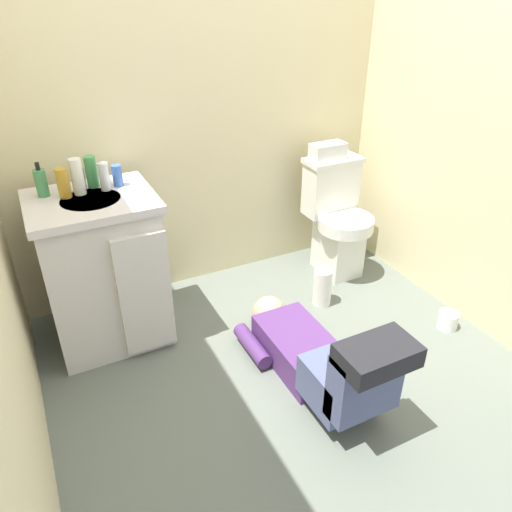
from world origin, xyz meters
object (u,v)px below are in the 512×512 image
tissue_box (328,151)px  bottle_white (77,177)px  vanity_cabinet (104,270)px  person_plumber (319,357)px  toilet (337,219)px  soap_dispenser (41,182)px  bottle_green (91,172)px  paper_towel_roll (322,287)px  bottle_blue (117,176)px  toilet_paper_roll (448,320)px  faucet (83,178)px  bottle_amber (63,183)px  bottle_clear (104,177)px

tissue_box → bottle_white: (-1.48, -0.07, 0.11)m
vanity_cabinet → person_plumber: vanity_cabinet is taller
toilet → bottle_white: size_ratio=4.27×
person_plumber → soap_dispenser: soap_dispenser is taller
bottle_green → soap_dispenser: bearing=-176.8°
person_plumber → soap_dispenser: bearing=135.7°
toilet → paper_towel_roll: 0.50m
bottle_blue → toilet_paper_roll: bearing=-29.8°
tissue_box → soap_dispenser: soap_dispenser is taller
faucet → tissue_box: 1.45m
bottle_green → toilet_paper_roll: bearing=-29.2°
bottle_green → paper_towel_roll: bottle_green is taller
vanity_cabinet → tissue_box: 1.50m
person_plumber → bottle_amber: size_ratio=7.47×
tissue_box → bottle_white: bottle_white is taller
faucet → tissue_box: (1.45, -0.01, -0.07)m
bottle_blue → toilet_paper_roll: (1.54, -0.88, -0.82)m
bottle_green → toilet_paper_roll: bottle_green is taller
vanity_cabinet → paper_towel_roll: vanity_cabinet is taller
toilet → faucet: (-1.50, 0.10, 0.50)m
faucet → toilet_paper_roll: 2.11m
toilet → bottle_amber: size_ratio=5.26×
bottle_white → paper_towel_roll: bearing=-15.7°
bottle_blue → paper_towel_roll: (1.03, -0.37, -0.76)m
soap_dispenser → paper_towel_roll: (1.39, -0.40, -0.77)m
bottle_amber → bottle_green: bottle_green is taller
tissue_box → bottle_blue: 1.29m
bottle_amber → toilet_paper_roll: size_ratio=1.30×
person_plumber → bottle_clear: 1.35m
vanity_cabinet → bottle_green: (0.04, 0.14, 0.48)m
tissue_box → bottle_amber: 1.55m
vanity_cabinet → soap_dispenser: (-0.19, 0.13, 0.47)m
bottle_amber → toilet_paper_roll: 2.16m
bottle_blue → bottle_amber: bearing=-172.3°
toilet → bottle_blue: bearing=178.0°
paper_towel_roll → person_plumber: bearing=-124.9°
bottle_green → toilet: bearing=-3.5°
toilet → tissue_box: size_ratio=3.41×
soap_dispenser → bottle_amber: 0.11m
bottle_amber → paper_towel_roll: 1.54m
toilet → tissue_box: 0.44m
person_plumber → bottle_white: size_ratio=6.07×
toilet_paper_roll → bottle_green: bearing=150.8°
faucet → bottle_blue: size_ratio=0.93×
paper_towel_roll → toilet: bearing=46.8°
paper_towel_roll → tissue_box: bearing=58.1°
vanity_cabinet → person_plumber: 1.18m
bottle_white → paper_towel_roll: (1.23, -0.34, -0.79)m
soap_dispenser → bottle_green: size_ratio=1.06×
toilet_paper_roll → faucet: bearing=151.2°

